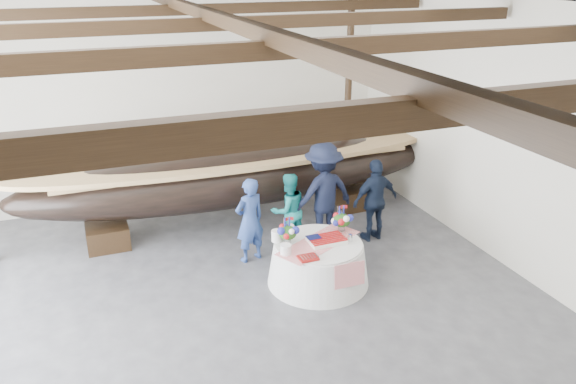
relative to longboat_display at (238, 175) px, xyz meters
name	(u,v)px	position (x,y,z in m)	size (l,w,h in m)	color
floor	(250,355)	(-1.09, -4.15, -1.05)	(10.00, 12.00, 0.01)	#3D3D42
wall_back	(163,101)	(-1.09, 1.85, 1.20)	(10.00, 0.02, 4.50)	silver
wall_right	(559,158)	(3.91, -4.15, 1.20)	(0.02, 12.00, 4.50)	silver
ceiling	(239,14)	(-1.09, -4.15, 3.45)	(10.00, 12.00, 0.01)	white
pavilion_structure	(223,51)	(-1.09, -3.41, 2.95)	(9.80, 11.76, 4.50)	black
longboat_display	(238,175)	(0.00, 0.00, 0.00)	(8.76, 1.75, 1.64)	black
banquet_table	(318,263)	(0.56, -2.74, -0.68)	(1.70, 1.70, 0.73)	silver
tabletop_items	(314,232)	(0.53, -2.60, -0.17)	(1.65, 1.20, 0.40)	red
guest_woman_blue	(250,220)	(-0.26, -1.60, -0.26)	(0.57, 0.38, 1.57)	navy
guest_woman_teal	(288,210)	(0.58, -1.31, -0.33)	(0.70, 0.55, 1.45)	teal
guest_man_left	(323,193)	(1.25, -1.37, -0.07)	(1.27, 0.73, 1.97)	black
guest_man_right	(375,200)	(2.21, -1.67, -0.23)	(0.95, 0.40, 1.63)	black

